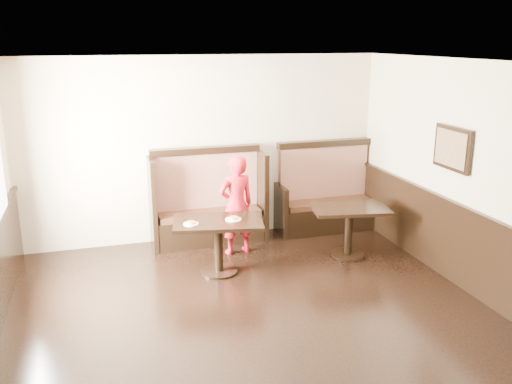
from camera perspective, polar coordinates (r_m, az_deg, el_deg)
name	(u,v)px	position (r m, az deg, el deg)	size (l,w,h in m)	color
ground	(277,354)	(5.64, 2.26, -16.68)	(7.00, 7.00, 0.00)	black
room_shell	(241,285)	(5.47, -1.63, -9.73)	(7.00, 7.00, 7.00)	beige
booth_main	(208,208)	(8.32, -5.06, -1.68)	(1.75, 0.72, 1.45)	black
booth_neighbor	(325,200)	(8.91, 7.32, -0.87)	(1.65, 0.72, 1.45)	black
table_main	(218,233)	(7.16, -3.99, -4.29)	(1.28, 0.94, 0.74)	black
table_neighbor	(349,219)	(7.83, 9.77, -2.83)	(1.16, 0.87, 0.74)	black
child	(236,205)	(7.77, -2.08, -1.38)	(0.53, 0.35, 1.45)	red
pizza_plate_left	(191,223)	(6.99, -6.86, -3.28)	(0.20, 0.20, 0.04)	white
pizza_plate_right	(233,219)	(7.12, -2.40, -2.81)	(0.22, 0.22, 0.04)	white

